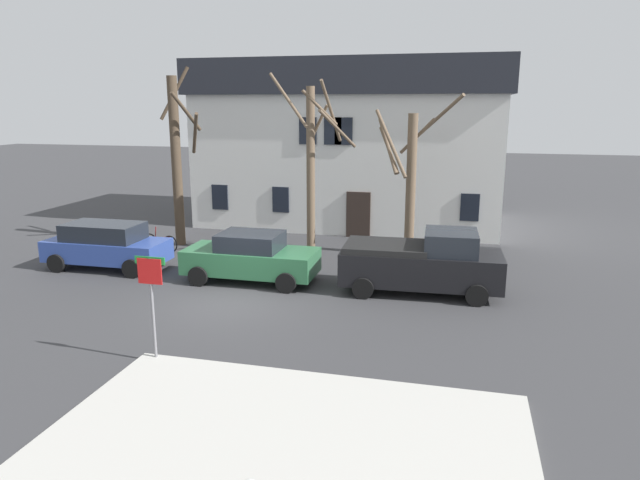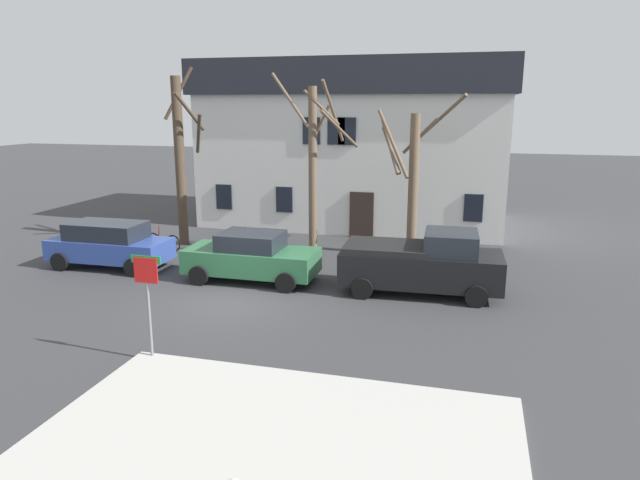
# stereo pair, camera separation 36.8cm
# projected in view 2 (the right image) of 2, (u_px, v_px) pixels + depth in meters

# --- Properties ---
(ground_plane) EXTENTS (120.00, 120.00, 0.00)m
(ground_plane) POSITION_uv_depth(u_px,v_px,m) (231.00, 302.00, 17.81)
(ground_plane) COLOR #38383A
(sidewalk_slab) EXTENTS (8.77, 7.58, 0.12)m
(sidewalk_slab) POSITION_uv_depth(u_px,v_px,m) (252.00, 479.00, 9.33)
(sidewalk_slab) COLOR #B7B5AD
(sidewalk_slab) RESTS_ON ground_plane
(building_main) EXTENTS (15.09, 8.13, 8.03)m
(building_main) POSITION_uv_depth(u_px,v_px,m) (357.00, 142.00, 29.40)
(building_main) COLOR white
(building_main) RESTS_ON ground_plane
(tree_bare_near) EXTENTS (2.11, 2.26, 7.53)m
(tree_bare_near) POSITION_uv_depth(u_px,v_px,m) (181.00, 157.00, 24.42)
(tree_bare_near) COLOR #4C3D2D
(tree_bare_near) RESTS_ON ground_plane
(tree_bare_mid) EXTENTS (3.20, 2.42, 7.13)m
(tree_bare_mid) POSITION_uv_depth(u_px,v_px,m) (314.00, 164.00, 22.19)
(tree_bare_mid) COLOR brown
(tree_bare_mid) RESTS_ON ground_plane
(tree_bare_far) EXTENTS (3.40, 3.40, 6.38)m
(tree_bare_far) POSITION_uv_depth(u_px,v_px,m) (412.00, 176.00, 22.40)
(tree_bare_far) COLOR brown
(tree_bare_far) RESTS_ON ground_plane
(car_blue_wagon) EXTENTS (4.49, 2.05, 1.71)m
(car_blue_wagon) POSITION_uv_depth(u_px,v_px,m) (109.00, 244.00, 21.45)
(car_blue_wagon) COLOR #2D4799
(car_blue_wagon) RESTS_ON ground_plane
(car_green_sedan) EXTENTS (4.54, 2.10, 1.71)m
(car_green_sedan) POSITION_uv_depth(u_px,v_px,m) (252.00, 257.00, 19.79)
(car_green_sedan) COLOR #2D6B42
(car_green_sedan) RESTS_ON ground_plane
(pickup_truck_black) EXTENTS (5.18, 2.44, 2.07)m
(pickup_truck_black) POSITION_uv_depth(u_px,v_px,m) (422.00, 263.00, 18.48)
(pickup_truck_black) COLOR black
(pickup_truck_black) RESTS_ON ground_plane
(street_sign_pole) EXTENTS (0.76, 0.07, 2.58)m
(street_sign_pole) POSITION_uv_depth(u_px,v_px,m) (147.00, 288.00, 13.38)
(street_sign_pole) COLOR slate
(street_sign_pole) RESTS_ON ground_plane
(bicycle_leaning) EXTENTS (1.73, 0.35, 1.03)m
(bicycle_leaning) POSITION_uv_depth(u_px,v_px,m) (163.00, 242.00, 24.03)
(bicycle_leaning) COLOR black
(bicycle_leaning) RESTS_ON ground_plane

